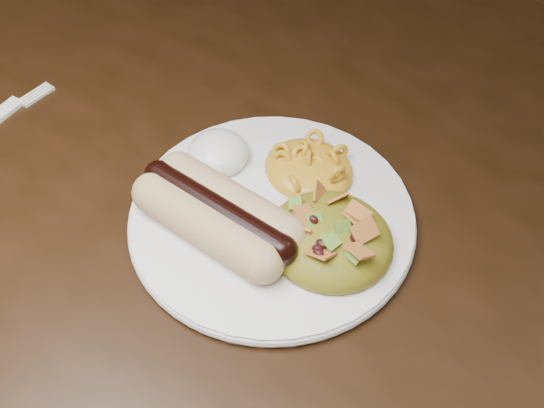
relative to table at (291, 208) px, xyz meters
The scene contains 6 objects.
table is the anchor object (origin of this frame).
plate 0.14m from the table, 64.11° to the right, with size 0.23×0.23×0.01m, color white.
hotdog 0.17m from the table, 81.70° to the right, with size 0.12×0.07×0.03m.
mac_and_cheese 0.13m from the table, 39.31° to the right, with size 0.08×0.07×0.03m, color gold.
sour_cream 0.14m from the table, 114.80° to the right, with size 0.05×0.05×0.03m, color white.
taco_salad 0.18m from the table, 41.32° to the right, with size 0.10×0.09×0.04m.
Camera 1 is at (0.24, -0.34, 1.15)m, focal length 42.00 mm.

